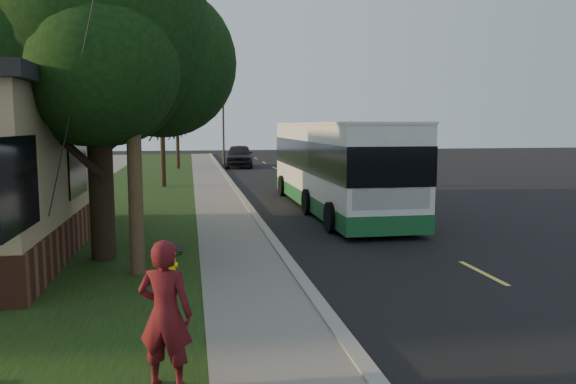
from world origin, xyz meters
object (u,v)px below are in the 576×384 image
object	(u,v)px
traffic_signal	(223,125)
skateboard_main	(178,249)
fire_hydrant	(170,267)
utility_pole	(131,52)
transit_bus	(335,164)
bare_tree_far	(178,141)
leafy_tree	(98,36)
bare_tree_near	(163,145)
dumpster	(36,202)
distant_car	(239,156)
skateboarder	(165,314)

from	to	relation	value
traffic_signal	skateboard_main	world-z (taller)	traffic_signal
fire_hydrant	utility_pole	distance (m)	4.37
traffic_signal	transit_bus	distance (m)	24.80
fire_hydrant	bare_tree_far	world-z (taller)	bare_tree_far
leafy_tree	bare_tree_far	distance (m)	27.56
leafy_tree	bare_tree_near	distance (m)	15.66
bare_tree_far	transit_bus	distance (m)	21.52
fire_hydrant	utility_pole	xyz separation A→B (m)	(-0.71, 0.99, 4.20)
dumpster	distant_car	xyz separation A→B (m)	(8.51, 23.52, 0.11)
bare_tree_far	traffic_signal	distance (m)	5.44
fire_hydrant	dumpster	distance (m)	9.01
traffic_signal	distant_car	size ratio (longest dim) A/B	1.09
utility_pole	bare_tree_far	size ratio (longest dim) A/B	2.25
transit_bus	distant_car	world-z (taller)	transit_bus
utility_pole	bare_tree_far	bearing A→B (deg)	89.40
leafy_tree	distant_car	world-z (taller)	leafy_tree
bare_tree_far	distant_car	bearing A→B (deg)	16.92
utility_pole	leafy_tree	xyz separation A→B (m)	(-0.87, 1.66, 0.54)
traffic_signal	skateboarder	world-z (taller)	traffic_signal
skateboarder	skateboard_main	size ratio (longest dim) A/B	2.23
skateboard_main	distant_car	xyz separation A→B (m)	(4.00, 28.38, 0.73)
fire_hydrant	distant_car	xyz separation A→B (m)	(4.10, 31.37, 0.43)
utility_pole	distant_car	bearing A→B (deg)	81.01
utility_pole	dumpster	xyz separation A→B (m)	(-3.70, 6.86, -3.88)
traffic_signal	utility_pole	bearing A→B (deg)	-96.58
leafy_tree	fire_hydrant	bearing A→B (deg)	-59.33
leafy_tree	bare_tree_near	bearing A→B (deg)	87.50
leafy_tree	bare_tree_near	world-z (taller)	leafy_tree
leafy_tree	dumpster	distance (m)	7.39
leafy_tree	bare_tree_far	size ratio (longest dim) A/B	1.94
transit_bus	skateboarder	size ratio (longest dim) A/B	6.72
skateboard_main	skateboarder	bearing A→B (deg)	-90.00
bare_tree_near	skateboarder	size ratio (longest dim) A/B	2.40
leafy_tree	dumpster	size ratio (longest dim) A/B	4.60
traffic_signal	leafy_tree	bearing A→B (deg)	-98.47
bare_tree_near	traffic_signal	distance (m)	16.52
bare_tree_near	traffic_signal	size ratio (longest dim) A/B	0.78
bare_tree_far	utility_pole	bearing A→B (deg)	-90.60
fire_hydrant	distant_car	world-z (taller)	distant_car
bare_tree_near	bare_tree_far	size ratio (longest dim) A/B	1.07
bare_tree_far	traffic_signal	xyz separation A→B (m)	(3.50, 4.00, 1.16)
bare_tree_far	dumpster	xyz separation A→B (m)	(-4.01, -22.15, -1.25)
distant_car	traffic_signal	bearing A→B (deg)	117.15
leafy_tree	traffic_signal	world-z (taller)	leafy_tree
fire_hydrant	dumpster	size ratio (longest dim) A/B	0.44
skateboarder	transit_bus	bearing A→B (deg)	-94.67
skateboard_main	dumpster	world-z (taller)	dumpster
skateboarder	skateboard_main	bearing A→B (deg)	-72.28
transit_bus	skateboarder	world-z (taller)	transit_bus
leafy_tree	distant_car	bearing A→B (deg)	78.83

